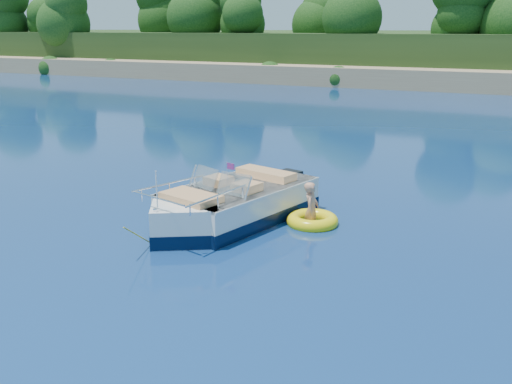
{
  "coord_description": "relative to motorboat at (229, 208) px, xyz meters",
  "views": [
    {
      "loc": [
        6.79,
        -9.11,
        4.52
      ],
      "look_at": [
        1.44,
        2.37,
        0.85
      ],
      "focal_mm": 40.0,
      "sensor_mm": 36.0,
      "label": 1
    }
  ],
  "objects": [
    {
      "name": "tow_tube",
      "position": [
        1.86,
        0.73,
        -0.29
      ],
      "size": [
        1.4,
        1.4,
        0.33
      ],
      "rotation": [
        0.0,
        0.0,
        0.14
      ],
      "color": "yellow",
      "rests_on": "ground"
    },
    {
      "name": "motorboat",
      "position": [
        0.0,
        0.0,
        0.0
      ],
      "size": [
        2.97,
        5.64,
        1.92
      ],
      "rotation": [
        0.0,
        0.0,
        -0.26
      ],
      "color": "white",
      "rests_on": "ground"
    },
    {
      "name": "ground",
      "position": [
        -0.72,
        -2.37,
        -0.37
      ],
      "size": [
        160.0,
        160.0,
        0.0
      ],
      "primitive_type": "plane",
      "color": "#0B224F",
      "rests_on": "ground"
    },
    {
      "name": "treeline",
      "position": [
        -0.68,
        38.64,
        5.18
      ],
      "size": [
        150.0,
        7.12,
        8.19
      ],
      "color": "black",
      "rests_on": "ground"
    },
    {
      "name": "boy",
      "position": [
        1.86,
        0.65,
        -0.37
      ],
      "size": [
        0.46,
        0.8,
        1.49
      ],
      "primitive_type": "imported",
      "rotation": [
        0.0,
        -0.17,
        1.74
      ],
      "color": "tan",
      "rests_on": "ground"
    },
    {
      "name": "shoreline",
      "position": [
        -0.72,
        61.4,
        0.61
      ],
      "size": [
        170.0,
        59.0,
        6.0
      ],
      "color": "#977757",
      "rests_on": "ground"
    }
  ]
}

